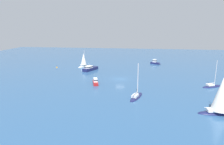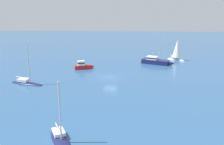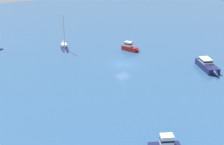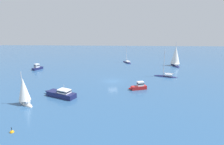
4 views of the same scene
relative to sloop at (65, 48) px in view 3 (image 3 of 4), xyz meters
name	(u,v)px [view 3 (image 3 of 4)]	position (x,y,z in m)	size (l,w,h in m)	color
ground_plane	(123,64)	(-5.04, 15.09, -0.20)	(160.00, 160.00, 0.00)	#2D5684
sloop	(65,48)	(0.00, 0.00, 0.00)	(3.63, 6.91, 7.93)	#191E4C
cabin_cruiser	(130,47)	(-11.24, 8.87, 0.50)	(2.35, 4.58, 1.86)	#B21E1E
cabin_cruiser_1	(164,145)	(7.05, 40.69, 0.53)	(4.37, 2.94, 1.94)	#191E4C
powerboat	(207,66)	(-16.55, 25.62, 0.50)	(4.75, 7.93, 2.78)	#191E4C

